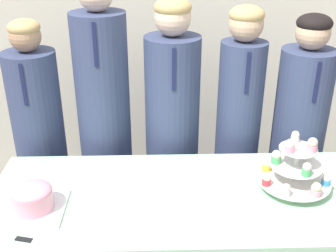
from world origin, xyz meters
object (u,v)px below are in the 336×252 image
at_px(student_4, 296,143).
at_px(cupcake_stand, 296,167).
at_px(student_0, 42,148).
at_px(student_1, 105,130).
at_px(student_3, 237,137).
at_px(student_2, 172,138).
at_px(round_cake, 33,198).
at_px(cake_knife, 34,241).

bearing_deg(student_4, cupcake_stand, -109.47).
relative_size(student_0, student_1, 0.87).
bearing_deg(student_1, student_3, -0.00).
xyz_separation_m(student_1, student_2, (0.38, -0.00, -0.05)).
bearing_deg(student_0, cupcake_stand, -23.43).
xyz_separation_m(round_cake, student_4, (1.35, 0.69, -0.13)).
bearing_deg(student_0, student_3, -0.00).
distance_m(cupcake_stand, student_2, 0.79).
bearing_deg(round_cake, student_1, 71.44).
bearing_deg(cake_knife, student_2, 71.49).
relative_size(round_cake, student_2, 0.17).
relative_size(student_2, student_3, 1.03).
xyz_separation_m(student_0, student_4, (1.49, 0.00, 0.01)).
distance_m(round_cake, student_3, 1.21).
distance_m(student_0, student_2, 0.76).
bearing_deg(student_0, student_4, 0.00).
relative_size(student_1, student_2, 1.07).
distance_m(round_cake, student_0, 0.72).
relative_size(student_0, student_2, 0.93).
height_order(round_cake, student_0, student_0).
relative_size(cake_knife, cupcake_stand, 0.68).
xyz_separation_m(round_cake, cake_knife, (0.05, -0.20, -0.06)).
bearing_deg(cake_knife, round_cake, 117.37).
bearing_deg(student_1, student_0, -180.00).
height_order(cake_knife, student_1, student_1).
bearing_deg(student_1, cupcake_stand, -31.42).
relative_size(student_0, student_4, 0.99).
bearing_deg(cupcake_stand, student_4, 70.53).
height_order(cake_knife, student_4, student_4).
height_order(student_0, student_2, student_2).
distance_m(student_0, student_1, 0.39).
distance_m(student_1, student_3, 0.76).
bearing_deg(cupcake_stand, cake_knife, -163.34).
relative_size(cupcake_stand, student_3, 0.22).
bearing_deg(student_2, student_3, -0.00).
distance_m(student_0, student_3, 1.14).
xyz_separation_m(cupcake_stand, student_1, (-0.92, 0.56, -0.08)).
xyz_separation_m(student_0, student_3, (1.14, -0.00, 0.05)).
xyz_separation_m(student_1, student_4, (1.12, -0.00, -0.10)).
height_order(student_1, student_3, student_1).
xyz_separation_m(student_0, student_1, (0.38, 0.00, 0.11)).
xyz_separation_m(cake_knife, student_4, (1.30, 0.89, -0.07)).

